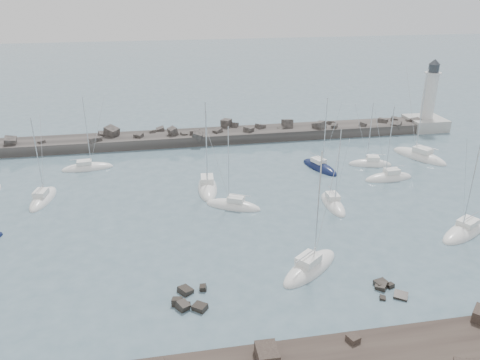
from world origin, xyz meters
name	(u,v)px	position (x,y,z in m)	size (l,w,h in m)	color
ground	(223,247)	(0.00, 0.00, 0.00)	(400.00, 400.00, 0.00)	#496573
rock_cluster_near	(188,302)	(-4.59, -9.26, 0.13)	(3.60, 4.46, 1.33)	black
rock_cluster_far	(387,290)	(14.64, -10.82, 0.07)	(3.10, 3.50, 1.25)	black
breakwater	(152,143)	(-7.52, 37.99, 0.29)	(115.00, 7.28, 5.09)	#302D2B
lighthouse	(427,114)	(47.00, 38.00, 3.09)	(7.00, 7.00, 14.60)	#A1A19C
sailboat_3	(43,199)	(-22.48, 16.51, 0.15)	(3.66, 8.06, 12.44)	white
sailboat_4	(87,168)	(-17.85, 27.43, 0.13)	(8.16, 3.18, 12.57)	white
sailboat_5	(233,206)	(2.89, 9.77, 0.14)	(7.79, 5.53, 12.09)	white
sailboat_6	(208,188)	(0.16, 16.14, 0.16)	(3.42, 9.02, 14.12)	white
sailboat_7	(310,268)	(8.32, -6.08, 0.16)	(8.59, 7.62, 14.09)	white
sailboat_8	(320,168)	(18.81, 20.99, 0.14)	(5.02, 8.27, 12.58)	#0E173B
sailboat_9	(389,178)	(27.67, 14.91, 0.15)	(7.79, 2.77, 12.32)	white
sailboat_10	(419,157)	(37.12, 22.68, 0.16)	(7.32, 10.43, 15.99)	white
sailboat_11	(464,232)	(28.96, -1.93, 0.14)	(8.98, 6.61, 13.82)	white
sailboat_13	(333,204)	(16.11, 7.89, 0.14)	(2.42, 7.36, 11.71)	white
sailboat_14	(370,164)	(27.40, 20.92, 0.14)	(7.28, 3.70, 11.22)	white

